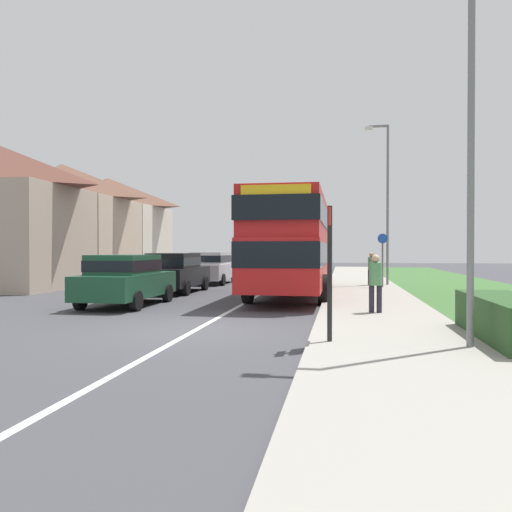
# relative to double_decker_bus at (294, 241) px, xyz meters

# --- Properties ---
(ground_plane) EXTENTS (120.00, 120.00, 0.00)m
(ground_plane) POSITION_rel_double_decker_bus_xyz_m (-1.37, -8.82, -2.14)
(ground_plane) COLOR #424247
(lane_marking_centre) EXTENTS (0.14, 60.00, 0.01)m
(lane_marking_centre) POSITION_rel_double_decker_bus_xyz_m (-1.37, -0.82, -2.14)
(lane_marking_centre) COLOR silver
(lane_marking_centre) RESTS_ON ground_plane
(pavement_near_side) EXTENTS (3.20, 68.00, 0.12)m
(pavement_near_side) POSITION_rel_double_decker_bus_xyz_m (2.83, -2.82, -2.08)
(pavement_near_side) COLOR #9E998E
(pavement_near_side) RESTS_ON ground_plane
(roadside_hedge) EXTENTS (1.10, 3.75, 0.90)m
(roadside_hedge) POSITION_rel_double_decker_bus_xyz_m (4.93, -9.55, -1.69)
(roadside_hedge) COLOR #2D5128
(roadside_hedge) RESTS_ON ground_plane
(double_decker_bus) EXTENTS (2.80, 11.15, 3.70)m
(double_decker_bus) POSITION_rel_double_decker_bus_xyz_m (0.00, 0.00, 0.00)
(double_decker_bus) COLOR red
(double_decker_bus) RESTS_ON ground_plane
(parked_car_dark_green) EXTENTS (1.97, 4.34, 1.64)m
(parked_car_dark_green) POSITION_rel_double_decker_bus_xyz_m (-4.95, -4.48, -1.24)
(parked_car_dark_green) COLOR #19472D
(parked_car_dark_green) RESTS_ON ground_plane
(parked_car_black) EXTENTS (1.99, 4.41, 1.66)m
(parked_car_black) POSITION_rel_double_decker_bus_xyz_m (-5.04, 0.60, -1.23)
(parked_car_black) COLOR black
(parked_car_black) RESTS_ON ground_plane
(parked_car_silver) EXTENTS (1.97, 4.40, 1.67)m
(parked_car_silver) POSITION_rel_double_decker_bus_xyz_m (-4.91, 6.17, -1.22)
(parked_car_silver) COLOR #B7B7BC
(parked_car_silver) RESTS_ON ground_plane
(pedestrian_at_stop) EXTENTS (0.34, 0.34, 1.67)m
(pedestrian_at_stop) POSITION_rel_double_decker_bus_xyz_m (2.74, -5.88, -1.17)
(pedestrian_at_stop) COLOR #23232D
(pedestrian_at_stop) RESTS_ON ground_plane
(pedestrian_walking_away) EXTENTS (0.34, 0.34, 1.67)m
(pedestrian_walking_away) POSITION_rel_double_decker_bus_xyz_m (3.25, 4.84, -1.17)
(pedestrian_walking_away) COLOR #23232D
(pedestrian_walking_away) RESTS_ON ground_plane
(bus_stop_sign) EXTENTS (0.09, 0.52, 2.60)m
(bus_stop_sign) POSITION_rel_double_decker_bus_xyz_m (1.63, -10.34, -0.60)
(bus_stop_sign) COLOR black
(bus_stop_sign) RESTS_ON ground_plane
(cycle_route_sign) EXTENTS (0.44, 0.08, 2.52)m
(cycle_route_sign) POSITION_rel_double_decker_bus_xyz_m (3.65, 3.55, -0.72)
(cycle_route_sign) COLOR slate
(cycle_route_sign) RESTS_ON ground_plane
(street_lamp_near) EXTENTS (1.14, 0.20, 7.38)m
(street_lamp_near) POSITION_rel_double_decker_bus_xyz_m (3.93, -10.48, 2.10)
(street_lamp_near) COLOR slate
(street_lamp_near) RESTS_ON ground_plane
(street_lamp_mid) EXTENTS (1.14, 0.20, 7.79)m
(street_lamp_mid) POSITION_rel_double_decker_bus_xyz_m (3.92, 5.32, 2.31)
(street_lamp_mid) COLOR slate
(street_lamp_mid) RESTS_ON ground_plane
(house_terrace_far_side) EXTENTS (7.35, 17.11, 6.70)m
(house_terrace_far_side) POSITION_rel_double_decker_bus_xyz_m (-13.96, 6.97, 1.21)
(house_terrace_far_side) COLOR tan
(house_terrace_far_side) RESTS_ON ground_plane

